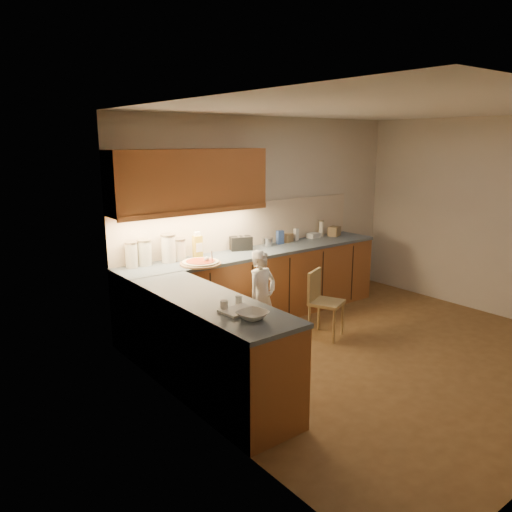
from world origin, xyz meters
name	(u,v)px	position (x,y,z in m)	size (l,w,h in m)	color
room	(389,202)	(0.00, 0.00, 1.68)	(4.54, 4.50, 2.62)	brown
l_counter	(245,302)	(-0.92, 1.25, 0.46)	(3.77, 2.62, 0.92)	#98572C
backsplash	(245,225)	(-0.38, 1.99, 1.21)	(3.75, 0.02, 0.58)	beige
upper_cabinets	(190,180)	(-1.27, 1.82, 1.85)	(1.95, 0.36, 0.73)	#98572C
pizza_on_board	(201,263)	(-1.34, 1.52, 0.94)	(0.47, 0.47, 0.19)	tan
child	(262,298)	(-0.84, 1.04, 0.55)	(0.40, 0.26, 1.10)	white
wooden_chair	(322,299)	(-0.14, 0.78, 0.46)	(0.47, 0.47, 0.80)	tan
mixing_bowl	(252,315)	(-1.95, -0.24, 0.95)	(0.24, 0.24, 0.06)	silver
canister_a	(131,255)	(-2.02, 1.87, 1.07)	(0.14, 0.14, 0.29)	beige
canister_b	(144,252)	(-1.86, 1.88, 1.07)	(0.17, 0.17, 0.29)	silver
canister_c	(168,248)	(-1.58, 1.84, 1.09)	(0.18, 0.18, 0.33)	white
canister_d	(179,249)	(-1.43, 1.85, 1.05)	(0.16, 0.16, 0.26)	silver
oil_jug	(198,246)	(-1.20, 1.82, 1.06)	(0.11, 0.09, 0.32)	gold
toaster	(241,243)	(-0.53, 1.86, 1.01)	(0.31, 0.25, 0.18)	black
steel_pot	(267,242)	(-0.11, 1.84, 0.98)	(0.15, 0.15, 0.12)	silver
blue_box	(280,237)	(0.12, 1.85, 1.01)	(0.09, 0.06, 0.18)	#2E488B
card_box_a	(287,238)	(0.29, 1.90, 0.98)	(0.16, 0.11, 0.11)	tan
white_bottle	(296,234)	(0.46, 1.90, 1.00)	(0.06, 0.06, 0.17)	silver
flat_pack	(313,235)	(0.77, 1.88, 0.96)	(0.18, 0.12, 0.07)	silver
tall_jar	(321,228)	(0.94, 1.89, 1.04)	(0.08, 0.08, 0.23)	white
card_box_b	(334,231)	(1.13, 1.80, 0.99)	(0.18, 0.14, 0.14)	#977951
dough_cloth	(239,310)	(-1.94, -0.04, 0.93)	(0.28, 0.22, 0.02)	white
spice_jar_a	(224,306)	(-2.02, 0.06, 0.96)	(0.07, 0.07, 0.09)	silver
spice_jar_b	(239,300)	(-1.82, 0.13, 0.96)	(0.05, 0.05, 0.07)	white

